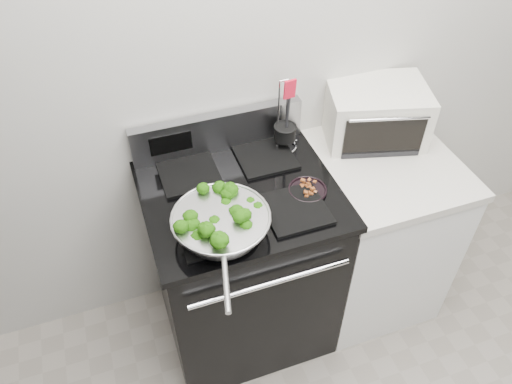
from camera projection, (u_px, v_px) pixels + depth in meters
name	position (u px, v px, depth m)	size (l,w,h in m)	color
back_wall	(282.00, 51.00, 2.05)	(4.00, 0.02, 2.70)	beige
gas_range	(242.00, 263.00, 2.34)	(0.79, 0.69, 1.13)	black
counter	(371.00, 231.00, 2.52)	(0.62, 0.68, 0.92)	white
skillet	(221.00, 223.00, 1.82)	(0.37, 0.58, 0.08)	silver
broccoli_pile	(221.00, 219.00, 1.81)	(0.29, 0.29, 0.10)	#0E3204
bacon_plate	(308.00, 188.00, 2.01)	(0.16, 0.16, 0.04)	black
utensil_holder	(285.00, 136.00, 2.19)	(0.11, 0.11, 0.35)	silver
toaster_oven	(375.00, 113.00, 2.26)	(0.51, 0.43, 0.25)	beige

